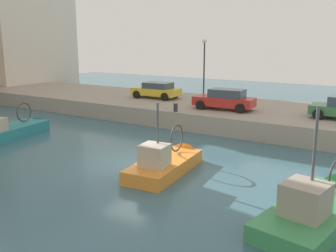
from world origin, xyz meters
name	(u,v)px	position (x,y,z in m)	size (l,w,h in m)	color
water_surface	(133,162)	(0.00, 0.00, 0.00)	(80.00, 80.00, 0.00)	#386070
quay_wall	(228,113)	(11.50, 0.00, 0.60)	(9.00, 56.00, 1.20)	#9E9384
fishing_boat_teal	(11,136)	(-0.16, 9.45, 0.12)	(6.76, 2.80, 4.75)	teal
fishing_boat_orange	(168,167)	(-0.03, -2.09, 0.12)	(5.57, 2.30, 4.15)	orange
fishing_boat_green	(320,214)	(-1.38, -9.06, 0.13)	(6.60, 3.12, 4.92)	#388951
parked_car_yellow	(157,90)	(11.70, 6.50, 1.89)	(2.15, 4.05, 1.32)	gold
parked_car_red	(225,99)	(9.82, -0.48, 1.93)	(2.09, 4.29, 1.44)	red
mooring_bollard_north	(176,108)	(7.35, 2.00, 1.48)	(0.28, 0.28, 0.55)	#2D2D33
quay_streetlamp	(204,59)	(13.00, 2.79, 4.45)	(0.36, 0.36, 4.83)	#38383D
waterfront_building_east_mid	(22,19)	(14.94, 27.23, 8.33)	(10.69, 6.97, 16.62)	silver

